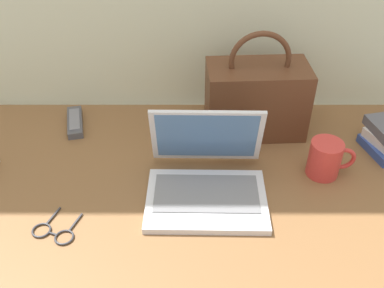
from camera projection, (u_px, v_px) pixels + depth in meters
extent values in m
cube|color=brown|center=(178.00, 182.00, 1.22)|extent=(1.60, 0.76, 0.03)
cube|color=silver|center=(207.00, 200.00, 1.14)|extent=(0.31, 0.22, 0.02)
cube|color=slate|center=(207.00, 193.00, 1.14)|extent=(0.27, 0.14, 0.00)
cube|color=silver|center=(208.00, 136.00, 1.18)|extent=(0.30, 0.07, 0.19)
cube|color=#4C72A5|center=(208.00, 137.00, 1.18)|extent=(0.27, 0.06, 0.17)
cylinder|color=red|center=(326.00, 159.00, 1.20)|extent=(0.09, 0.09, 0.10)
torus|color=red|center=(344.00, 159.00, 1.20)|extent=(0.07, 0.01, 0.07)
cube|color=#4C4C51|center=(76.00, 122.00, 1.41)|extent=(0.08, 0.17, 0.02)
cube|color=slate|center=(76.00, 119.00, 1.41)|extent=(0.06, 0.12, 0.00)
torus|color=#333338|center=(42.00, 230.00, 1.06)|extent=(0.06, 0.06, 0.01)
torus|color=#333338|center=(65.00, 237.00, 1.04)|extent=(0.06, 0.06, 0.01)
cube|color=#333338|center=(54.00, 233.00, 1.05)|extent=(0.02, 0.01, 0.00)
cube|color=#333338|center=(55.00, 215.00, 1.10)|extent=(0.02, 0.06, 0.00)
cube|color=#333338|center=(77.00, 222.00, 1.08)|extent=(0.02, 0.06, 0.00)
cube|color=#59331E|center=(257.00, 100.00, 1.33)|extent=(0.31, 0.18, 0.22)
torus|color=#59331E|center=(261.00, 61.00, 1.26)|extent=(0.18, 0.03, 0.18)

